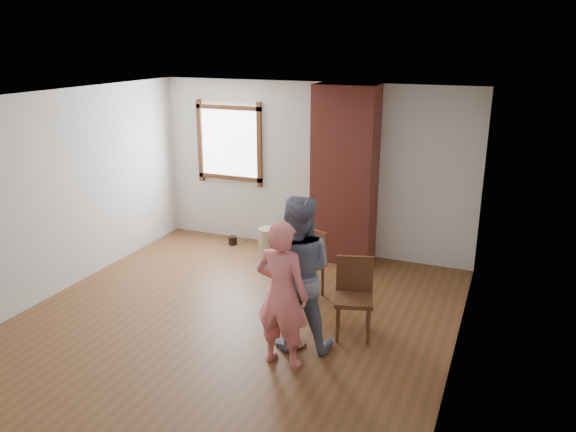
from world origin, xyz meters
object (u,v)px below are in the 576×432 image
(man, at_px, (296,274))
(stoneware_crock, at_px, (269,241))
(dining_chair_right, at_px, (354,292))
(person_pink, at_px, (282,295))
(side_table, at_px, (293,311))
(dining_chair_left, at_px, (308,260))

(man, bearing_deg, stoneware_crock, -75.10)
(dining_chair_right, relative_size, man, 0.52)
(dining_chair_right, bearing_deg, person_pink, -134.56)
(side_table, relative_size, man, 0.35)
(dining_chair_left, xyz_separation_m, dining_chair_right, (0.82, -0.74, 0.01))
(stoneware_crock, xyz_separation_m, side_table, (1.35, -2.35, 0.19))
(dining_chair_left, height_order, person_pink, person_pink)
(dining_chair_left, bearing_deg, side_table, -56.18)
(dining_chair_right, distance_m, side_table, 0.74)
(dining_chair_right, height_order, person_pink, person_pink)
(dining_chair_left, bearing_deg, dining_chair_right, -21.32)
(man, bearing_deg, person_pink, 73.64)
(stoneware_crock, distance_m, dining_chair_left, 1.56)
(dining_chair_right, height_order, side_table, dining_chair_right)
(dining_chair_right, relative_size, side_table, 1.48)
(dining_chair_right, distance_m, person_pink, 1.06)
(stoneware_crock, relative_size, dining_chair_left, 0.49)
(stoneware_crock, bearing_deg, man, -59.62)
(dining_chair_right, bearing_deg, man, -149.05)
(side_table, height_order, person_pink, person_pink)
(stoneware_crock, relative_size, man, 0.25)
(stoneware_crock, xyz_separation_m, dining_chair_left, (1.06, -1.11, 0.27))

